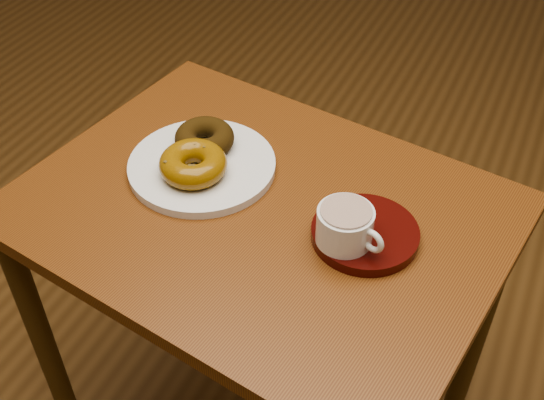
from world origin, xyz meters
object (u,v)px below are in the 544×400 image
at_px(cafe_table, 261,254).
at_px(saucer, 365,234).
at_px(coffee_cup, 346,226).
at_px(donut_plate, 202,166).

height_order(cafe_table, saucer, saucer).
bearing_deg(saucer, coffee_cup, -121.95).
bearing_deg(cafe_table, coffee_cup, -2.93).
height_order(donut_plate, saucer, saucer).
xyz_separation_m(cafe_table, saucer, (0.17, 0.00, 0.12)).
distance_m(saucer, coffee_cup, 0.05).
height_order(donut_plate, coffee_cup, coffee_cup).
relative_size(saucer, coffee_cup, 1.50).
bearing_deg(cafe_table, donut_plate, 171.04).
xyz_separation_m(saucer, coffee_cup, (-0.02, -0.03, 0.04)).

